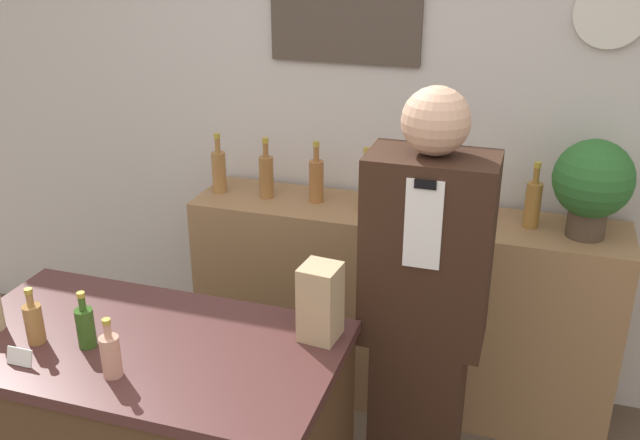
{
  "coord_description": "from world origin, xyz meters",
  "views": [
    {
      "loc": [
        0.73,
        -1.18,
        2.2
      ],
      "look_at": [
        -0.02,
        1.14,
        1.16
      ],
      "focal_mm": 40.0,
      "sensor_mm": 36.0,
      "label": 1
    }
  ],
  "objects": [
    {
      "name": "shopkeeper",
      "position": [
        0.41,
        1.03,
        0.85
      ],
      "size": [
        0.43,
        0.27,
        1.71
      ],
      "color": "#331E14",
      "rests_on": "ground_plane"
    },
    {
      "name": "counter_bottle_3",
      "position": [
        -0.43,
        0.35,
        0.98
      ],
      "size": [
        0.06,
        0.06,
        0.2
      ],
      "color": "tan",
      "rests_on": "display_counter"
    },
    {
      "name": "back_wall",
      "position": [
        0.0,
        2.0,
        1.36
      ],
      "size": [
        5.2,
        0.09,
        2.7
      ],
      "color": "silver",
      "rests_on": "ground_plane"
    },
    {
      "name": "counter_bottle_1",
      "position": [
        -0.78,
        0.44,
        0.98
      ],
      "size": [
        0.06,
        0.06,
        0.2
      ],
      "color": "#A3713B",
      "rests_on": "display_counter"
    },
    {
      "name": "potted_plant",
      "position": [
        0.95,
        1.72,
        1.21
      ],
      "size": [
        0.32,
        0.32,
        0.41
      ],
      "color": "#4C3D2D",
      "rests_on": "back_shelf"
    },
    {
      "name": "paper_bag",
      "position": [
        0.11,
        0.76,
        1.04
      ],
      "size": [
        0.13,
        0.14,
        0.26
      ],
      "color": "tan",
      "rests_on": "display_counter"
    },
    {
      "name": "shelf_bottle_1",
      "position": [
        -0.47,
        1.73,
        1.08
      ],
      "size": [
        0.07,
        0.07,
        0.29
      ],
      "color": "#9D6836",
      "rests_on": "back_shelf"
    },
    {
      "name": "shelf_bottle_0",
      "position": [
        -0.71,
        1.73,
        1.08
      ],
      "size": [
        0.07,
        0.07,
        0.29
      ],
      "color": "#A4723D",
      "rests_on": "back_shelf"
    },
    {
      "name": "counter_bottle_2",
      "position": [
        -0.6,
        0.47,
        0.98
      ],
      "size": [
        0.06,
        0.06,
        0.2
      ],
      "color": "#32581C",
      "rests_on": "display_counter"
    },
    {
      "name": "shelf_bottle_4",
      "position": [
        0.25,
        1.73,
        1.08
      ],
      "size": [
        0.07,
        0.07,
        0.29
      ],
      "color": "#9C6836",
      "rests_on": "back_shelf"
    },
    {
      "name": "price_card_right",
      "position": [
        -0.74,
        0.32,
        0.93
      ],
      "size": [
        0.09,
        0.02,
        0.06
      ],
      "color": "white",
      "rests_on": "display_counter"
    },
    {
      "name": "shelf_bottle_3",
      "position": [
        0.01,
        1.73,
        1.08
      ],
      "size": [
        0.07,
        0.07,
        0.29
      ],
      "color": "#9F643E",
      "rests_on": "back_shelf"
    },
    {
      "name": "shelf_bottle_2",
      "position": [
        -0.23,
        1.75,
        1.08
      ],
      "size": [
        0.07,
        0.07,
        0.29
      ],
      "color": "#A36735",
      "rests_on": "back_shelf"
    },
    {
      "name": "shelf_bottle_6",
      "position": [
        0.73,
        1.75,
        1.08
      ],
      "size": [
        0.07,
        0.07,
        0.29
      ],
      "color": "#A06F31",
      "rests_on": "back_shelf"
    },
    {
      "name": "shelf_bottle_5",
      "position": [
        0.49,
        1.73,
        1.08
      ],
      "size": [
        0.07,
        0.07,
        0.29
      ],
      "color": "olive",
      "rests_on": "back_shelf"
    },
    {
      "name": "back_shelf",
      "position": [
        0.18,
        1.74,
        0.49
      ],
      "size": [
        1.95,
        0.41,
        0.97
      ],
      "color": "#9E754C",
      "rests_on": "ground_plane"
    }
  ]
}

